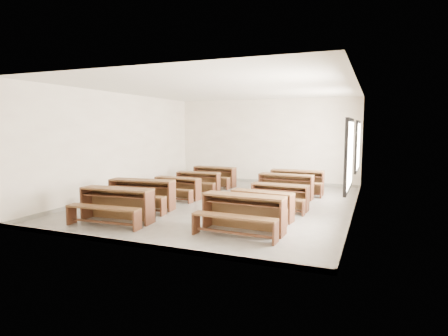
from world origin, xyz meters
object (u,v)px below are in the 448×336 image
at_px(desk_set_7, 279,195).
at_px(desk_set_3, 198,180).
at_px(desk_set_2, 177,186).
at_px(desk_set_5, 243,211).
at_px(desk_set_1, 141,192).
at_px(desk_set_8, 285,184).
at_px(desk_set_6, 261,203).
at_px(desk_set_4, 214,175).
at_px(desk_set_9, 297,180).
at_px(desk_set_0, 116,202).

bearing_deg(desk_set_7, desk_set_3, 154.42).
xyz_separation_m(desk_set_2, desk_set_5, (3.01, -2.63, 0.07)).
xyz_separation_m(desk_set_1, desk_set_8, (3.16, 2.90, -0.03)).
xyz_separation_m(desk_set_1, desk_set_5, (3.18, -1.03, -0.01)).
bearing_deg(desk_set_6, desk_set_4, 132.37).
xyz_separation_m(desk_set_8, desk_set_9, (0.16, 0.95, 0.02)).
height_order(desk_set_1, desk_set_8, desk_set_1).
relative_size(desk_set_5, desk_set_6, 1.12).
height_order(desk_set_1, desk_set_9, desk_set_1).
height_order(desk_set_1, desk_set_5, desk_set_1).
xyz_separation_m(desk_set_3, desk_set_9, (3.11, 0.92, 0.06)).
height_order(desk_set_0, desk_set_6, desk_set_0).
height_order(desk_set_0, desk_set_4, desk_set_0).
bearing_deg(desk_set_3, desk_set_2, -95.46).
distance_m(desk_set_4, desk_set_6, 5.09).
bearing_deg(desk_set_8, desk_set_6, -85.93).
distance_m(desk_set_3, desk_set_8, 2.95).
relative_size(desk_set_1, desk_set_8, 1.10).
xyz_separation_m(desk_set_5, desk_set_7, (0.19, 2.34, -0.06)).
xyz_separation_m(desk_set_2, desk_set_4, (0.07, 2.62, 0.04)).
xyz_separation_m(desk_set_2, desk_set_9, (3.16, 2.25, 0.07)).
relative_size(desk_set_0, desk_set_7, 1.18).
relative_size(desk_set_2, desk_set_6, 0.94).
bearing_deg(desk_set_5, desk_set_6, 89.10).
height_order(desk_set_5, desk_set_6, desk_set_5).
bearing_deg(desk_set_8, desk_set_1, -135.02).
distance_m(desk_set_3, desk_set_4, 1.30).
height_order(desk_set_0, desk_set_8, desk_set_0).
bearing_deg(desk_set_2, desk_set_9, 37.97).
bearing_deg(desk_set_0, desk_set_5, 2.03).
bearing_deg(desk_set_7, desk_set_2, 176.31).
relative_size(desk_set_1, desk_set_2, 1.25).
relative_size(desk_set_3, desk_set_4, 0.93).
xyz_separation_m(desk_set_4, desk_set_5, (2.94, -5.24, 0.04)).
distance_m(desk_set_6, desk_set_8, 2.79).
xyz_separation_m(desk_set_0, desk_set_6, (3.01, 1.43, -0.06)).
relative_size(desk_set_7, desk_set_9, 0.88).
relative_size(desk_set_0, desk_set_5, 1.02).
bearing_deg(desk_set_9, desk_set_4, 171.56).
distance_m(desk_set_5, desk_set_9, 4.87).
relative_size(desk_set_4, desk_set_7, 1.08).
height_order(desk_set_5, desk_set_7, desk_set_5).
relative_size(desk_set_0, desk_set_6, 1.14).
bearing_deg(desk_set_0, desk_set_2, 87.57).
relative_size(desk_set_4, desk_set_8, 0.97).
bearing_deg(desk_set_4, desk_set_9, -3.47).
height_order(desk_set_2, desk_set_4, desk_set_4).
height_order(desk_set_2, desk_set_3, desk_set_3).
bearing_deg(desk_set_0, desk_set_7, 36.30).
height_order(desk_set_6, desk_set_8, desk_set_8).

